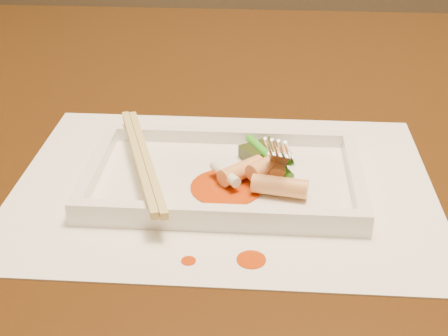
# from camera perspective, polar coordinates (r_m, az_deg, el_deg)

# --- Properties ---
(table) EXTENTS (1.40, 0.90, 0.75)m
(table) POSITION_cam_1_polar(r_m,az_deg,el_deg) (0.79, 4.16, -1.71)
(table) COLOR black
(table) RESTS_ON ground
(placemat) EXTENTS (0.40, 0.30, 0.00)m
(placemat) POSITION_cam_1_polar(r_m,az_deg,el_deg) (0.60, 0.00, -1.55)
(placemat) COLOR white
(placemat) RESTS_ON table
(sauce_splatter_a) EXTENTS (0.02, 0.02, 0.00)m
(sauce_splatter_a) POSITION_cam_1_polar(r_m,az_deg,el_deg) (0.50, 2.51, -8.37)
(sauce_splatter_a) COLOR #BB3605
(sauce_splatter_a) RESTS_ON placemat
(sauce_splatter_b) EXTENTS (0.01, 0.01, 0.00)m
(sauce_splatter_b) POSITION_cam_1_polar(r_m,az_deg,el_deg) (0.50, -3.26, -8.47)
(sauce_splatter_b) COLOR #BB3605
(sauce_splatter_b) RESTS_ON placemat
(plate_base) EXTENTS (0.26, 0.16, 0.01)m
(plate_base) POSITION_cam_1_polar(r_m,az_deg,el_deg) (0.60, 0.00, -1.16)
(plate_base) COLOR white
(plate_base) RESTS_ON placemat
(plate_rim_far) EXTENTS (0.26, 0.01, 0.01)m
(plate_rim_far) POSITION_cam_1_polar(r_m,az_deg,el_deg) (0.66, 0.45, 2.98)
(plate_rim_far) COLOR white
(plate_rim_far) RESTS_ON plate_base
(plate_rim_near) EXTENTS (0.26, 0.01, 0.01)m
(plate_rim_near) POSITION_cam_1_polar(r_m,az_deg,el_deg) (0.53, -0.56, -4.26)
(plate_rim_near) COLOR white
(plate_rim_near) RESTS_ON plate_base
(plate_rim_left) EXTENTS (0.01, 0.14, 0.01)m
(plate_rim_left) POSITION_cam_1_polar(r_m,az_deg,el_deg) (0.61, -11.64, 0.16)
(plate_rim_left) COLOR white
(plate_rim_left) RESTS_ON plate_base
(plate_rim_right) EXTENTS (0.01, 0.14, 0.01)m
(plate_rim_right) POSITION_cam_1_polar(r_m,az_deg,el_deg) (0.60, 11.94, -0.66)
(plate_rim_right) COLOR white
(plate_rim_right) RESTS_ON plate_base
(veg_piece) EXTENTS (0.05, 0.04, 0.01)m
(veg_piece) POSITION_cam_1_polar(r_m,az_deg,el_deg) (0.63, 3.45, 1.51)
(veg_piece) COLOR black
(veg_piece) RESTS_ON plate_base
(scallion_white) EXTENTS (0.03, 0.04, 0.01)m
(scallion_white) POSITION_cam_1_polar(r_m,az_deg,el_deg) (0.58, 0.10, -0.52)
(scallion_white) COLOR #EAEACC
(scallion_white) RESTS_ON plate_base
(scallion_green) EXTENTS (0.05, 0.08, 0.01)m
(scallion_green) POSITION_cam_1_polar(r_m,az_deg,el_deg) (0.61, 4.10, 1.05)
(scallion_green) COLOR #2A9718
(scallion_green) RESTS_ON plate_base
(chopstick_a) EXTENTS (0.07, 0.19, 0.01)m
(chopstick_a) POSITION_cam_1_polar(r_m,az_deg,el_deg) (0.60, -7.86, 0.90)
(chopstick_a) COLOR tan
(chopstick_a) RESTS_ON plate_rim_near
(chopstick_b) EXTENTS (0.07, 0.19, 0.01)m
(chopstick_b) POSITION_cam_1_polar(r_m,az_deg,el_deg) (0.60, -7.11, 0.87)
(chopstick_b) COLOR tan
(chopstick_b) RESTS_ON plate_rim_near
(fork) EXTENTS (0.09, 0.10, 0.14)m
(fork) POSITION_cam_1_polar(r_m,az_deg,el_deg) (0.58, 7.10, 6.15)
(fork) COLOR silver
(fork) RESTS_ON plate_base
(sauce_blob_0) EXTENTS (0.07, 0.07, 0.00)m
(sauce_blob_0) POSITION_cam_1_polar(r_m,az_deg,el_deg) (0.58, 0.21, -1.77)
(sauce_blob_0) COLOR #BB3605
(sauce_blob_0) RESTS_ON plate_base
(rice_cake_0) EXTENTS (0.02, 0.05, 0.02)m
(rice_cake_0) POSITION_cam_1_polar(r_m,az_deg,el_deg) (0.60, 5.17, 0.21)
(rice_cake_0) COLOR #F0B870
(rice_cake_0) RESTS_ON plate_base
(rice_cake_1) EXTENTS (0.05, 0.03, 0.02)m
(rice_cake_1) POSITION_cam_1_polar(r_m,az_deg,el_deg) (0.56, 5.12, -1.67)
(rice_cake_1) COLOR #F0B870
(rice_cake_1) RESTS_ON plate_base
(rice_cake_2) EXTENTS (0.04, 0.04, 0.02)m
(rice_cake_2) POSITION_cam_1_polar(r_m,az_deg,el_deg) (0.58, 3.86, 0.17)
(rice_cake_2) COLOR #F0B870
(rice_cake_2) RESTS_ON plate_base
(rice_cake_3) EXTENTS (0.05, 0.04, 0.02)m
(rice_cake_3) POSITION_cam_1_polar(r_m,az_deg,el_deg) (0.59, 1.60, -0.25)
(rice_cake_3) COLOR #F0B870
(rice_cake_3) RESTS_ON plate_base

